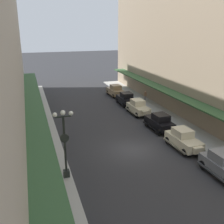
# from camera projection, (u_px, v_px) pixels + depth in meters

# --- Properties ---
(ground_plane) EXTENTS (200.00, 200.00, 0.00)m
(ground_plane) POSITION_uv_depth(u_px,v_px,m) (132.00, 150.00, 24.16)
(ground_plane) COLOR #2D2D30
(sidewalk_left) EXTENTS (3.00, 60.00, 0.15)m
(sidewalk_left) POSITION_uv_depth(u_px,v_px,m) (48.00, 162.00, 21.94)
(sidewalk_left) COLOR #B7B5AD
(sidewalk_left) RESTS_ON ground
(sidewalk_right) EXTENTS (3.00, 60.00, 0.15)m
(sidewalk_right) POSITION_uv_depth(u_px,v_px,m) (202.00, 139.00, 26.33)
(sidewalk_right) COLOR #B7B5AD
(sidewalk_right) RESTS_ON ground
(parked_car_0) EXTENTS (2.26, 4.30, 1.84)m
(parked_car_0) POSITION_uv_depth(u_px,v_px,m) (138.00, 107.00, 33.85)
(parked_car_0) COLOR beige
(parked_car_0) RESTS_ON ground
(parked_car_1) EXTENTS (2.30, 4.32, 1.84)m
(parked_car_1) POSITION_uv_depth(u_px,v_px,m) (115.00, 90.00, 42.61)
(parked_car_1) COLOR #997F5B
(parked_car_1) RESTS_ON ground
(parked_car_2) EXTENTS (2.26, 4.30, 1.84)m
(parked_car_2) POSITION_uv_depth(u_px,v_px,m) (183.00, 139.00, 24.24)
(parked_car_2) COLOR beige
(parked_car_2) RESTS_ON ground
(parked_car_3) EXTENTS (2.28, 4.31, 1.84)m
(parked_car_3) POSITION_uv_depth(u_px,v_px,m) (160.00, 121.00, 28.64)
(parked_car_3) COLOR black
(parked_car_3) RESTS_ON ground
(parked_car_4) EXTENTS (2.18, 4.28, 1.84)m
(parked_car_4) POSITION_uv_depth(u_px,v_px,m) (224.00, 164.00, 19.77)
(parked_car_4) COLOR slate
(parked_car_4) RESTS_ON ground
(parked_car_5) EXTENTS (2.16, 4.27, 1.84)m
(parked_car_5) POSITION_uv_depth(u_px,v_px,m) (126.00, 98.00, 37.78)
(parked_car_5) COLOR black
(parked_car_5) RESTS_ON ground
(lamp_post_with_clock) EXTENTS (1.42, 0.44, 5.16)m
(lamp_post_with_clock) POSITION_uv_depth(u_px,v_px,m) (65.00, 141.00, 18.78)
(lamp_post_with_clock) COLOR black
(lamp_post_with_clock) RESTS_ON sidewalk_left
(fire_hydrant) EXTENTS (0.24, 0.24, 0.82)m
(fire_hydrant) POSITION_uv_depth(u_px,v_px,m) (192.00, 135.00, 25.98)
(fire_hydrant) COLOR #B21E19
(fire_hydrant) RESTS_ON sidewalk_right
(pedestrian_0) EXTENTS (0.36, 0.24, 1.64)m
(pedestrian_0) POSITION_uv_depth(u_px,v_px,m) (145.00, 96.00, 38.86)
(pedestrian_0) COLOR slate
(pedestrian_0) RESTS_ON sidewalk_right
(pedestrian_1) EXTENTS (0.36, 0.28, 1.67)m
(pedestrian_1) POSITION_uv_depth(u_px,v_px,m) (37.00, 145.00, 22.85)
(pedestrian_1) COLOR #2D2D33
(pedestrian_1) RESTS_ON sidewalk_left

